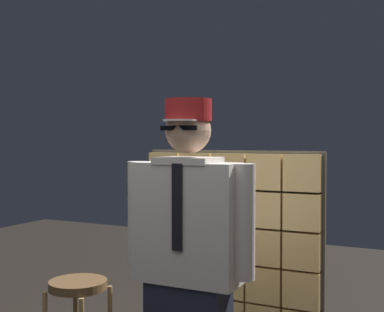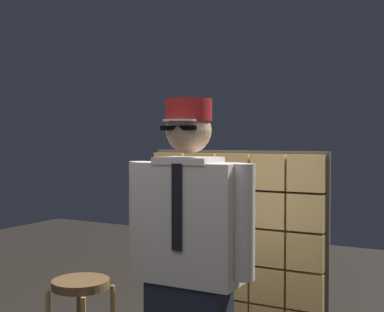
# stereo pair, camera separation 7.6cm
# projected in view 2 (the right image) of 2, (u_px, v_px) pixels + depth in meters

# --- Properties ---
(glass_block_wall) EXTENTS (1.31, 0.10, 1.56)m
(glass_block_wall) POSITION_uv_depth(u_px,v_px,m) (234.00, 262.00, 3.58)
(glass_block_wall) COLOR #F2C672
(glass_block_wall) RESTS_ON ground
(standing_person) EXTENTS (0.73, 0.31, 1.83)m
(standing_person) POSITION_uv_depth(u_px,v_px,m) (189.00, 268.00, 2.66)
(standing_person) COLOR #1E2333
(standing_person) RESTS_ON ground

